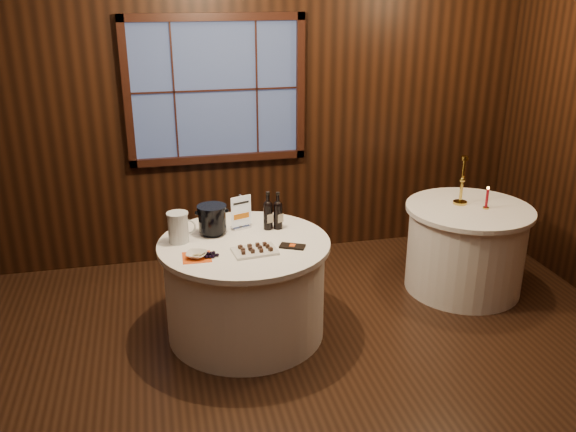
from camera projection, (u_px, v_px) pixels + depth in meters
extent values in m
plane|color=black|center=(272.00, 413.00, 3.87)|extent=(6.00, 6.00, 0.00)
cube|color=black|center=(216.00, 106.00, 5.61)|extent=(6.00, 0.02, 3.00)
cube|color=#394977|center=(216.00, 90.00, 5.53)|extent=(1.50, 0.01, 1.20)
cylinder|color=white|center=(245.00, 290.00, 4.65)|extent=(1.20, 1.20, 0.73)
cylinder|color=white|center=(244.00, 244.00, 4.51)|extent=(1.28, 1.28, 0.04)
cylinder|color=white|center=(465.00, 250.00, 5.34)|extent=(1.00, 1.00, 0.73)
cylinder|color=white|center=(470.00, 209.00, 5.21)|extent=(1.08, 1.08, 0.04)
cube|color=silver|center=(241.00, 227.00, 4.75)|extent=(0.16, 0.12, 0.01)
cube|color=silver|center=(240.00, 211.00, 4.70)|extent=(0.02, 0.02, 0.26)
cube|color=white|center=(241.00, 211.00, 4.69)|extent=(0.16, 0.06, 0.24)
cylinder|color=black|center=(268.00, 217.00, 4.70)|extent=(0.07, 0.07, 0.20)
sphere|color=black|center=(268.00, 205.00, 4.67)|extent=(0.07, 0.07, 0.07)
cylinder|color=black|center=(268.00, 199.00, 4.65)|extent=(0.03, 0.03, 0.09)
cylinder|color=black|center=(268.00, 193.00, 4.63)|extent=(0.03, 0.03, 0.02)
cube|color=beige|center=(269.00, 219.00, 4.67)|extent=(0.05, 0.02, 0.07)
cylinder|color=black|center=(278.00, 217.00, 4.71)|extent=(0.07, 0.07, 0.19)
sphere|color=black|center=(278.00, 205.00, 4.68)|extent=(0.07, 0.07, 0.07)
cylinder|color=black|center=(278.00, 199.00, 4.66)|extent=(0.03, 0.03, 0.09)
cylinder|color=black|center=(278.00, 194.00, 4.65)|extent=(0.03, 0.03, 0.02)
cube|color=beige|center=(279.00, 219.00, 4.68)|extent=(0.05, 0.02, 0.07)
cylinder|color=black|center=(213.00, 232.00, 4.64)|extent=(0.16, 0.16, 0.03)
cylinder|color=black|center=(212.00, 219.00, 4.60)|extent=(0.21, 0.21, 0.18)
cylinder|color=black|center=(212.00, 207.00, 4.56)|extent=(0.22, 0.22, 0.02)
cube|color=white|center=(255.00, 251.00, 4.32)|extent=(0.33, 0.24, 0.02)
cube|color=black|center=(292.00, 246.00, 4.41)|extent=(0.20, 0.16, 0.02)
cylinder|color=#352A13|center=(201.00, 255.00, 4.23)|extent=(0.07, 0.01, 0.03)
cylinder|color=silver|center=(178.00, 228.00, 4.46)|extent=(0.15, 0.15, 0.22)
cylinder|color=silver|center=(177.00, 214.00, 4.42)|extent=(0.16, 0.16, 0.01)
torus|color=silver|center=(189.00, 226.00, 4.48)|extent=(0.11, 0.03, 0.11)
cube|color=#E04C12|center=(197.00, 257.00, 4.24)|extent=(0.20, 0.20, 0.00)
imported|color=white|center=(197.00, 255.00, 4.24)|extent=(0.18, 0.18, 0.04)
cylinder|color=gold|center=(460.00, 203.00, 5.27)|extent=(0.12, 0.12, 0.02)
cylinder|color=gold|center=(462.00, 181.00, 5.20)|extent=(0.03, 0.03, 0.37)
cylinder|color=gold|center=(465.00, 158.00, 5.13)|extent=(0.06, 0.06, 0.03)
cylinder|color=gold|center=(486.00, 208.00, 5.16)|extent=(0.05, 0.05, 0.01)
cylinder|color=#A60C1A|center=(487.00, 198.00, 5.13)|extent=(0.02, 0.02, 0.16)
sphere|color=#FFB23F|center=(488.00, 188.00, 5.10)|extent=(0.02, 0.02, 0.02)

